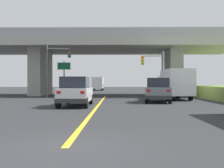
% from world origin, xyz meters
% --- Properties ---
extents(ground, '(160.00, 160.00, 0.00)m').
position_xyz_m(ground, '(0.00, 29.00, 0.00)').
color(ground, '#2B2B2D').
extents(overpass_bridge, '(34.07, 10.60, 7.90)m').
position_xyz_m(overpass_bridge, '(0.00, 29.00, 5.69)').
color(overpass_bridge, '#A8A59E').
rests_on(overpass_bridge, ground).
extents(lane_divider_stripe, '(0.20, 26.10, 0.01)m').
position_xyz_m(lane_divider_stripe, '(0.00, 13.05, 0.00)').
color(lane_divider_stripe, yellow).
rests_on(lane_divider_stripe, ground).
extents(suv_lead, '(2.00, 4.75, 2.02)m').
position_xyz_m(suv_lead, '(-1.51, 12.08, 1.02)').
color(suv_lead, silver).
rests_on(suv_lead, ground).
extents(suv_crossing, '(2.68, 4.83, 2.02)m').
position_xyz_m(suv_crossing, '(4.83, 16.10, 1.01)').
color(suv_crossing, slate).
rests_on(suv_crossing, ground).
extents(box_truck, '(2.33, 7.22, 2.90)m').
position_xyz_m(box_truck, '(7.17, 20.46, 1.55)').
color(box_truck, silver).
rests_on(box_truck, ground).
extents(traffic_signal_nearside, '(2.47, 0.36, 5.03)m').
position_xyz_m(traffic_signal_nearside, '(5.52, 22.24, 3.22)').
color(traffic_signal_nearside, slate).
rests_on(traffic_signal_nearside, ground).
extents(traffic_signal_farside, '(2.73, 0.36, 5.96)m').
position_xyz_m(traffic_signal_farside, '(-5.50, 23.22, 3.80)').
color(traffic_signal_farside, '#56595E').
rests_on(traffic_signal_farside, ground).
extents(highway_sign, '(1.66, 0.17, 4.35)m').
position_xyz_m(highway_sign, '(-5.22, 27.16, 3.21)').
color(highway_sign, '#56595E').
rests_on(highway_sign, ground).
extents(semi_truck_distant, '(2.33, 6.61, 2.88)m').
position_xyz_m(semi_truck_distant, '(-2.64, 52.70, 1.53)').
color(semi_truck_distant, navy).
rests_on(semi_truck_distant, ground).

